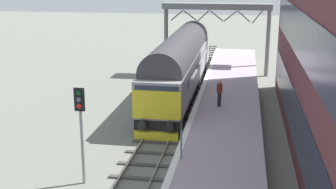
{
  "coord_description": "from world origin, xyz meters",
  "views": [
    {
      "loc": [
        4.46,
        -25.17,
        9.0
      ],
      "look_at": [
        0.2,
        0.0,
        1.93
      ],
      "focal_mm": 48.25,
      "sensor_mm": 36.0,
      "label": 1
    }
  ],
  "objects_px": {
    "diesel_locomotive": "(180,64)",
    "waiting_passenger": "(220,90)",
    "platform_number_sign": "(181,133)",
    "signal_post_near": "(81,123)"
  },
  "relations": [
    {
      "from": "diesel_locomotive",
      "to": "waiting_passenger",
      "type": "distance_m",
      "value": 6.02
    },
    {
      "from": "diesel_locomotive",
      "to": "platform_number_sign",
      "type": "relative_size",
      "value": 10.3
    },
    {
      "from": "diesel_locomotive",
      "to": "platform_number_sign",
      "type": "bearing_deg",
      "value": -81.64
    },
    {
      "from": "diesel_locomotive",
      "to": "waiting_passenger",
      "type": "xyz_separation_m",
      "value": [
        3.15,
        -5.1,
        -0.49
      ]
    },
    {
      "from": "signal_post_near",
      "to": "platform_number_sign",
      "type": "height_order",
      "value": "signal_post_near"
    },
    {
      "from": "diesel_locomotive",
      "to": "platform_number_sign",
      "type": "xyz_separation_m",
      "value": [
        1.95,
        -13.26,
        -0.29
      ]
    },
    {
      "from": "signal_post_near",
      "to": "waiting_passenger",
      "type": "height_order",
      "value": "signal_post_near"
    },
    {
      "from": "platform_number_sign",
      "to": "waiting_passenger",
      "type": "relative_size",
      "value": 1.07
    },
    {
      "from": "platform_number_sign",
      "to": "diesel_locomotive",
      "type": "bearing_deg",
      "value": 98.36
    },
    {
      "from": "diesel_locomotive",
      "to": "signal_post_near",
      "type": "distance_m",
      "value": 14.57
    }
  ]
}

